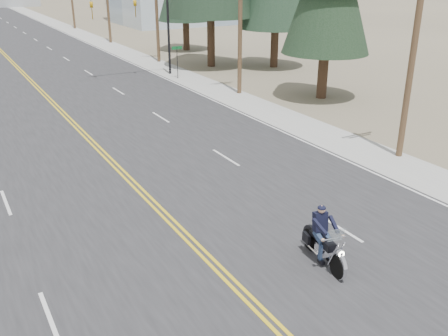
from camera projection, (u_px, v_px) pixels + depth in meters
sidewalk_right at (68, 29)px, 73.85m from camera, size 3.00×200.00×0.01m
traffic_mast_right at (145, 16)px, 40.28m from camera, size 7.10×0.26×7.00m
street_sign at (177, 56)px, 40.69m from camera, size 0.90×0.06×2.62m
utility_pole_a at (415, 36)px, 22.31m from camera, size 2.20×0.30×11.00m
utility_pole_b at (240, 8)px, 34.28m from camera, size 2.20×0.30×11.50m
utility_pole_c at (156, 0)px, 46.43m from camera, size 2.20×0.30×11.00m
motorcyclist at (325, 237)px, 15.33m from camera, size 1.43×2.51×1.85m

